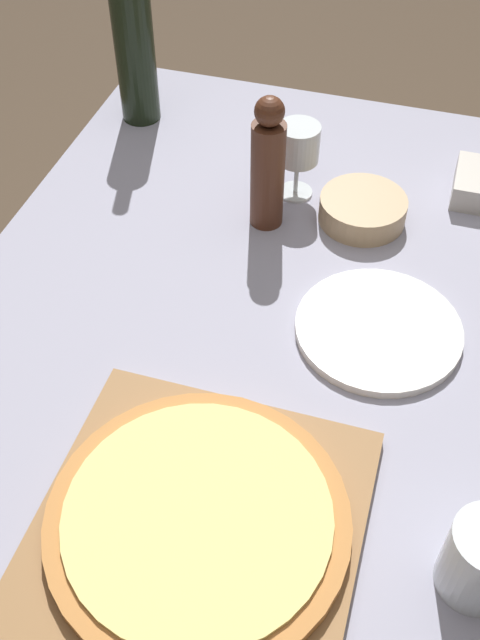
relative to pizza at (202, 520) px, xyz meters
The scene contains 9 objects.
ground_plane 0.84m from the pizza, 90.84° to the left, with size 12.00×12.00×0.00m, color #4C3D2D.
dining_table 0.33m from the pizza, 90.84° to the left, with size 0.99×1.39×0.75m.
cutting_board 0.02m from the pizza, ahead, with size 0.38×0.38×0.02m.
pizza is the anchor object (origin of this frame).
wine_bottle 0.92m from the pizza, 116.28° to the left, with size 0.08×0.08×0.37m.
pepper_mill 0.59m from the pizza, 97.91° to the left, with size 0.06×0.06×0.23m.
wine_glass 0.67m from the pizza, 94.34° to the left, with size 0.07×0.07×0.14m.
small_bowl 0.63m from the pizza, 83.16° to the left, with size 0.15×0.15×0.04m.
dinner_plate 0.40m from the pizza, 68.77° to the left, with size 0.24×0.24×0.01m.
Camera 1 is at (0.17, -0.70, 1.57)m, focal length 42.00 mm.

